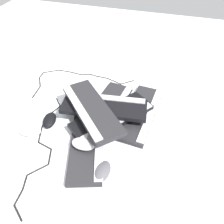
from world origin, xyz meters
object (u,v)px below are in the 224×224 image
keyboard_2 (107,109)px  keyboard_3 (113,116)px  mouse_0 (83,144)px  mouse_4 (102,172)px  mouse_2 (93,140)px  keyboard_0 (88,143)px  keyboard_1 (141,113)px  keyboard_5 (91,109)px  mouse_1 (30,131)px  mouse_3 (50,120)px  keyboard_4 (104,106)px

keyboard_2 → keyboard_3: keyboard_3 is taller
keyboard_3 → mouse_0: bearing=-20.8°
mouse_4 → mouse_2: bearing=-141.1°
keyboard_0 → mouse_2: size_ratio=4.23×
keyboard_1 → keyboard_5: bearing=-59.9°
keyboard_5 → mouse_1: size_ratio=3.82×
keyboard_0 → keyboard_1: (-0.27, 0.20, 0.00)m
mouse_1 → mouse_4: (0.11, 0.41, 0.00)m
keyboard_5 → keyboard_1: bearing=120.1°
mouse_3 → keyboard_2: bearing=-70.9°
keyboard_1 → mouse_4: size_ratio=4.10×
keyboard_0 → keyboard_4: 0.21m
keyboard_5 → mouse_3: size_ratio=3.82×
keyboard_0 → keyboard_4: (-0.21, 0.02, 0.06)m
keyboard_0 → mouse_2: 0.05m
keyboard_1 → keyboard_4: size_ratio=0.99×
mouse_0 → mouse_1: 0.29m
keyboard_0 → mouse_3: size_ratio=4.23×
keyboard_4 → keyboard_0: bearing=-4.2°
mouse_0 → mouse_3: size_ratio=1.00×
keyboard_2 → keyboard_5: (0.12, -0.04, 0.09)m
mouse_1 → mouse_2: bearing=170.3°
mouse_2 → mouse_4: (0.13, 0.09, -0.03)m
keyboard_5 → mouse_0: 0.18m
keyboard_1 → mouse_4: (0.40, -0.09, 0.01)m
keyboard_0 → keyboard_2: 0.25m
mouse_1 → keyboard_5: bearing=-162.9°
keyboard_5 → mouse_4: keyboard_5 is taller
keyboard_0 → mouse_1: 0.30m
keyboard_3 → mouse_1: (0.19, -0.37, -0.02)m
mouse_1 → mouse_4: same height
keyboard_1 → keyboard_4: 0.21m
keyboard_2 → mouse_1: (0.27, -0.32, 0.01)m
keyboard_5 → keyboard_2: bearing=158.8°
keyboard_4 → mouse_0: 0.25m
keyboard_1 → mouse_2: mouse_2 is taller
mouse_4 → keyboard_4: bearing=-158.5°
keyboard_4 → mouse_1: bearing=-54.9°
mouse_2 → mouse_4: size_ratio=1.00×
keyboard_0 → mouse_4: 0.17m
mouse_3 → mouse_4: bearing=-135.0°
keyboard_1 → mouse_0: (0.31, -0.21, 0.04)m
keyboard_2 → keyboard_4: bearing=0.4°
keyboard_0 → keyboard_2: bearing=176.7°
keyboard_5 → mouse_1: (0.15, -0.27, -0.08)m
mouse_3 → keyboard_0: bearing=-122.5°
keyboard_5 → mouse_4: (0.27, 0.14, -0.08)m
keyboard_1 → mouse_4: mouse_4 is taller
keyboard_2 → mouse_2: size_ratio=4.14×
mouse_1 → keyboard_3: bearing=-165.2°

